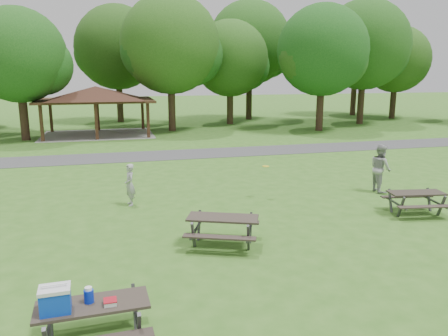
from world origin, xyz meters
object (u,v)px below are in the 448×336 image
picnic_table_middle (223,224)px  frisbee_catcher (380,168)px  frisbee_thrower (130,185)px  picnic_table_near (81,308)px

picnic_table_middle → frisbee_catcher: size_ratio=1.24×
picnic_table_middle → frisbee_thrower: (-2.35, 4.54, 0.14)m
picnic_table_near → frisbee_catcher: bearing=35.0°
picnic_table_near → frisbee_catcher: 13.72m
frisbee_thrower → frisbee_catcher: frisbee_catcher is taller
picnic_table_near → frisbee_catcher: frisbee_catcher is taller
frisbee_thrower → frisbee_catcher: size_ratio=0.79×
picnic_table_near → frisbee_catcher: size_ratio=1.03×
picnic_table_middle → frisbee_thrower: frisbee_thrower is taller
picnic_table_near → frisbee_thrower: size_ratio=1.30×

